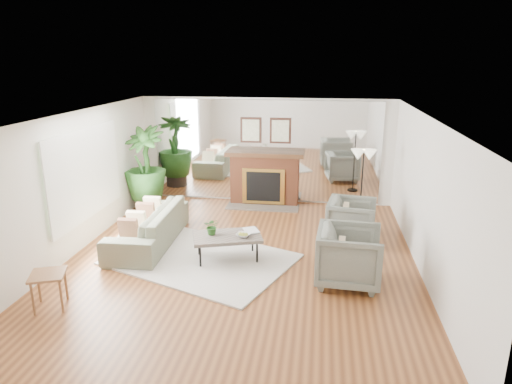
% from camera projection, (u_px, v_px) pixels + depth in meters
% --- Properties ---
extents(ground, '(7.00, 7.00, 0.00)m').
position_uv_depth(ground, '(241.00, 260.00, 7.96)').
color(ground, brown).
rests_on(ground, ground).
extents(wall_left, '(0.02, 7.00, 2.50)m').
position_uv_depth(wall_left, '(73.00, 185.00, 8.01)').
color(wall_left, silver).
rests_on(wall_left, ground).
extents(wall_right, '(0.02, 7.00, 2.50)m').
position_uv_depth(wall_right, '(427.00, 199.00, 7.19)').
color(wall_right, silver).
rests_on(wall_right, ground).
extents(wall_back, '(6.00, 0.02, 2.50)m').
position_uv_depth(wall_back, '(266.00, 151.00, 10.91)').
color(wall_back, silver).
rests_on(wall_back, ground).
extents(mirror_panel, '(5.40, 0.04, 2.40)m').
position_uv_depth(mirror_panel, '(266.00, 151.00, 10.89)').
color(mirror_panel, silver).
rests_on(mirror_panel, wall_back).
extents(window_panel, '(0.04, 2.40, 1.50)m').
position_uv_depth(window_panel, '(85.00, 174.00, 8.36)').
color(window_panel, '#B2E09E').
rests_on(window_panel, wall_left).
extents(fireplace, '(1.85, 0.83, 2.05)m').
position_uv_depth(fireplace, '(264.00, 177.00, 10.86)').
color(fireplace, brown).
rests_on(fireplace, ground).
extents(area_rug, '(3.54, 3.07, 0.03)m').
position_uv_depth(area_rug, '(201.00, 259.00, 7.96)').
color(area_rug, silver).
rests_on(area_rug, ground).
extents(coffee_table, '(1.31, 1.00, 0.46)m').
position_uv_depth(coffee_table, '(227.00, 237.00, 7.86)').
color(coffee_table, '#675D51').
rests_on(coffee_table, ground).
extents(sofa, '(1.01, 2.42, 0.70)m').
position_uv_depth(sofa, '(148.00, 226.00, 8.59)').
color(sofa, gray).
rests_on(sofa, ground).
extents(armchair_back, '(1.01, 0.99, 0.82)m').
position_uv_depth(armchair_back, '(351.00, 220.00, 8.72)').
color(armchair_back, gray).
rests_on(armchair_back, ground).
extents(armchair_front, '(1.05, 1.02, 0.90)m').
position_uv_depth(armchair_front, '(349.00, 256.00, 7.05)').
color(armchair_front, gray).
rests_on(armchair_front, ground).
extents(side_table, '(0.59, 0.59, 0.52)m').
position_uv_depth(side_table, '(48.00, 279.00, 6.36)').
color(side_table, brown).
rests_on(side_table, ground).
extents(potted_ficus, '(1.11, 1.11, 1.94)m').
position_uv_depth(potted_ficus, '(145.00, 167.00, 10.25)').
color(potted_ficus, '#2A231F').
rests_on(potted_ficus, ground).
extents(floor_lamp, '(0.52, 0.29, 1.59)m').
position_uv_depth(floor_lamp, '(363.00, 161.00, 9.38)').
color(floor_lamp, black).
rests_on(floor_lamp, ground).
extents(tabletop_plant, '(0.28, 0.24, 0.30)m').
position_uv_depth(tabletop_plant, '(212.00, 226.00, 7.84)').
color(tabletop_plant, '#295F23').
rests_on(tabletop_plant, coffee_table).
extents(fruit_bowl, '(0.26, 0.26, 0.06)m').
position_uv_depth(fruit_bowl, '(243.00, 235.00, 7.78)').
color(fruit_bowl, brown).
rests_on(fruit_bowl, coffee_table).
extents(book, '(0.35, 0.39, 0.02)m').
position_uv_depth(book, '(245.00, 231.00, 7.99)').
color(book, brown).
rests_on(book, coffee_table).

